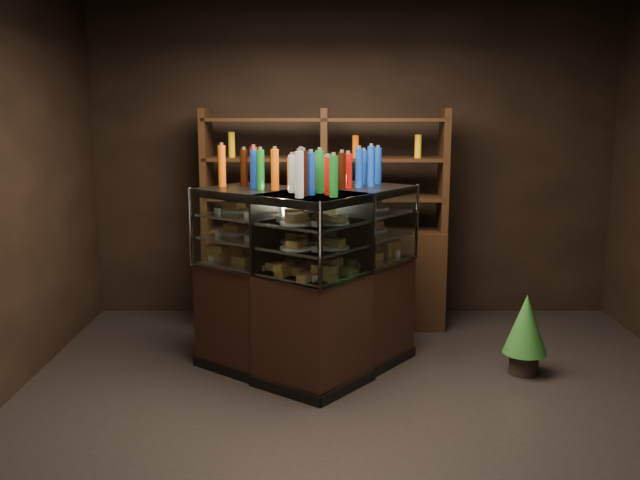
# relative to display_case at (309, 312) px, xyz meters

# --- Properties ---
(ground) EXTENTS (5.00, 5.00, 0.00)m
(ground) POSITION_rel_display_case_xyz_m (0.41, -0.85, -0.48)
(ground) COLOR black
(ground) RESTS_ON ground
(room_shell) EXTENTS (5.02, 5.02, 3.01)m
(room_shell) POSITION_rel_display_case_xyz_m (0.41, -0.85, 1.47)
(room_shell) COLOR black
(room_shell) RESTS_ON ground
(display_case) EXTENTS (1.79, 1.43, 1.42)m
(display_case) POSITION_rel_display_case_xyz_m (0.00, 0.00, 0.00)
(display_case) COLOR black
(display_case) RESTS_ON ground
(food_display) EXTENTS (1.40, 1.04, 0.44)m
(food_display) POSITION_rel_display_case_xyz_m (0.00, -0.00, 0.60)
(food_display) COLOR gold
(food_display) RESTS_ON display_case
(bottles_top) EXTENTS (1.22, 0.90, 0.30)m
(bottles_top) POSITION_rel_display_case_xyz_m (-0.00, 0.00, 1.07)
(bottles_top) COLOR #0F38B2
(bottles_top) RESTS_ON display_case
(potted_conifer) EXTENTS (0.33, 0.33, 0.71)m
(potted_conifer) POSITION_rel_display_case_xyz_m (1.64, -0.05, -0.07)
(potted_conifer) COLOR black
(potted_conifer) RESTS_ON ground
(back_shelving) EXTENTS (2.21, 0.50, 2.00)m
(back_shelving) POSITION_rel_display_case_xyz_m (0.12, 1.20, 0.14)
(back_shelving) COLOR black
(back_shelving) RESTS_ON ground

